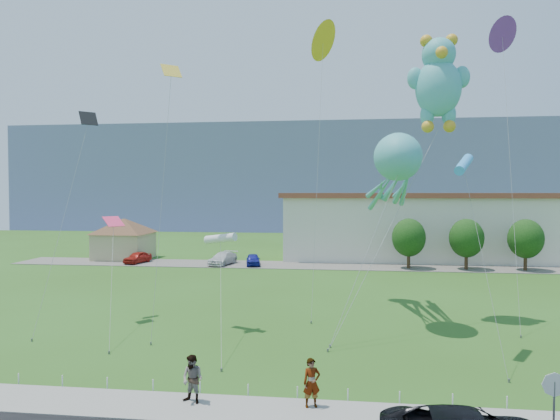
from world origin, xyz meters
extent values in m
plane|color=#2C5317|center=(0.00, 0.00, 0.00)|extent=(160.00, 160.00, 0.00)
cube|color=gray|center=(0.00, -2.75, 0.05)|extent=(80.00, 2.50, 0.10)
cube|color=#59544C|center=(0.00, 35.00, 0.03)|extent=(70.00, 6.00, 0.06)
cube|color=slate|center=(0.00, 120.00, 12.50)|extent=(160.00, 50.00, 25.00)
cube|color=tan|center=(-24.00, 38.00, 1.60)|extent=(6.00, 6.00, 3.20)
pyramid|color=brown|center=(-24.00, 38.00, 4.10)|extent=(9.20, 9.20, 1.80)
cube|color=beige|center=(26.00, 44.00, 3.80)|extent=(60.00, 14.00, 7.60)
cube|color=brown|center=(26.00, 44.00, 7.90)|extent=(61.00, 15.00, 0.60)
cylinder|color=slate|center=(9.50, -4.20, 1.10)|extent=(0.07, 0.07, 2.20)
cylinder|color=red|center=(9.50, -4.20, 2.10)|extent=(0.76, 0.04, 0.76)
cylinder|color=white|center=(9.50, -4.22, 2.10)|extent=(0.80, 0.02, 0.80)
cylinder|color=white|center=(-11.00, -1.30, 0.25)|extent=(0.05, 0.05, 0.50)
cylinder|color=white|center=(-9.00, -1.30, 0.25)|extent=(0.05, 0.05, 0.50)
cylinder|color=white|center=(-7.00, -1.30, 0.25)|extent=(0.05, 0.05, 0.50)
cylinder|color=white|center=(-5.00, -1.30, 0.25)|extent=(0.05, 0.05, 0.50)
cylinder|color=white|center=(-3.00, -1.30, 0.25)|extent=(0.05, 0.05, 0.50)
cylinder|color=white|center=(-1.00, -1.30, 0.25)|extent=(0.05, 0.05, 0.50)
cylinder|color=white|center=(1.00, -1.30, 0.25)|extent=(0.05, 0.05, 0.50)
cylinder|color=white|center=(3.00, -1.30, 0.25)|extent=(0.05, 0.05, 0.50)
cylinder|color=white|center=(5.00, -1.30, 0.25)|extent=(0.05, 0.05, 0.50)
cylinder|color=white|center=(7.00, -1.30, 0.25)|extent=(0.05, 0.05, 0.50)
cylinder|color=white|center=(9.00, -1.30, 0.25)|extent=(0.05, 0.05, 0.50)
cylinder|color=#3F2B19|center=(10.00, 34.00, 1.10)|extent=(0.36, 0.36, 2.20)
ellipsoid|color=#14380F|center=(10.00, 34.00, 3.40)|extent=(3.60, 3.60, 4.14)
cylinder|color=#3F2B19|center=(16.00, 34.00, 1.10)|extent=(0.36, 0.36, 2.20)
ellipsoid|color=#14380F|center=(16.00, 34.00, 3.40)|extent=(3.60, 3.60, 4.14)
cylinder|color=#3F2B19|center=(22.00, 34.00, 1.10)|extent=(0.36, 0.36, 2.20)
ellipsoid|color=#14380F|center=(22.00, 34.00, 3.40)|extent=(3.60, 3.60, 4.14)
imported|color=gray|center=(1.62, -2.21, 1.03)|extent=(0.79, 0.65, 1.85)
imported|color=gray|center=(-2.98, -2.40, 1.02)|extent=(1.08, 0.96, 1.85)
imported|color=#A71D14|center=(-20.74, 34.37, 0.72)|extent=(2.50, 4.15, 1.32)
imported|color=silver|center=(-10.62, 34.42, 0.75)|extent=(2.96, 5.09, 1.39)
imported|color=navy|center=(-7.08, 34.22, 0.70)|extent=(2.19, 3.96, 1.28)
ellipsoid|color=#45A9AB|center=(6.09, 9.81, 10.38)|extent=(2.88, 3.75, 2.88)
sphere|color=white|center=(5.57, 8.68, 10.69)|extent=(0.45, 0.45, 0.45)
sphere|color=white|center=(6.60, 8.68, 10.69)|extent=(0.45, 0.45, 0.45)
cylinder|color=slate|center=(2.05, 4.72, 0.08)|extent=(0.10, 0.10, 0.16)
cylinder|color=gray|center=(4.07, 6.77, 4.87)|extent=(4.07, 4.12, 9.43)
ellipsoid|color=#45A9AB|center=(8.91, 12.48, 14.97)|extent=(2.93, 2.49, 3.66)
sphere|color=#45A9AB|center=(8.91, 12.48, 17.11)|extent=(2.14, 2.14, 2.14)
sphere|color=gold|center=(8.12, 12.48, 18.01)|extent=(0.79, 0.79, 0.79)
sphere|color=gold|center=(9.69, 12.48, 18.01)|extent=(0.79, 0.79, 0.79)
sphere|color=gold|center=(8.91, 11.58, 16.99)|extent=(0.79, 0.79, 0.79)
ellipsoid|color=#45A9AB|center=(7.44, 12.48, 15.64)|extent=(1.01, 0.72, 1.42)
ellipsoid|color=#45A9AB|center=(10.37, 12.48, 15.64)|extent=(1.01, 0.72, 1.42)
ellipsoid|color=#45A9AB|center=(8.23, 12.48, 13.27)|extent=(0.90, 0.79, 1.47)
ellipsoid|color=#45A9AB|center=(9.58, 12.48, 13.27)|extent=(0.90, 0.79, 1.47)
sphere|color=gold|center=(8.23, 12.25, 12.49)|extent=(0.79, 0.79, 0.79)
sphere|color=gold|center=(9.58, 12.25, 12.49)|extent=(0.79, 0.79, 0.79)
cylinder|color=slate|center=(2.16, 5.46, 0.08)|extent=(0.10, 0.10, 0.16)
cylinder|color=gray|center=(5.53, 8.97, 6.21)|extent=(6.78, 7.05, 12.12)
cylinder|color=silver|center=(-4.50, 8.41, 5.48)|extent=(0.50, 2.25, 0.87)
cylinder|color=slate|center=(-2.74, 1.29, 0.08)|extent=(0.10, 0.10, 0.16)
cylinder|color=gray|center=(-3.62, 4.85, 2.72)|extent=(1.79, 7.14, 5.14)
cube|color=#FA3768|center=(-11.71, 9.35, 6.40)|extent=(1.29, 1.29, 0.86)
cylinder|color=slate|center=(-9.02, 3.03, 0.08)|extent=(0.10, 0.10, 0.16)
cylinder|color=gray|center=(-10.37, 6.19, 3.18)|extent=(2.71, 6.34, 6.06)
cone|color=yellow|center=(1.31, 17.38, 19.75)|extent=(1.80, 1.33, 1.33)
cylinder|color=slate|center=(0.87, 10.21, 0.08)|extent=(0.10, 0.10, 0.16)
cylinder|color=gray|center=(1.09, 13.79, 9.86)|extent=(0.46, 7.20, 19.40)
cube|color=black|center=(-13.90, 10.48, 13.15)|extent=(1.29, 1.29, 0.86)
cylinder|color=slate|center=(-14.28, 4.58, 0.08)|extent=(0.10, 0.10, 0.16)
cylinder|color=gray|center=(-14.09, 7.53, 6.55)|extent=(0.40, 5.92, 12.80)
cylinder|color=#35A1F1|center=(8.86, 5.29, 9.67)|extent=(0.50, 2.25, 0.87)
cylinder|color=slate|center=(9.97, 1.49, 0.08)|extent=(0.10, 0.10, 0.16)
cylinder|color=gray|center=(9.41, 3.39, 4.81)|extent=(1.13, 3.83, 9.32)
cone|color=purple|center=(14.41, 17.76, 19.84)|extent=(1.80, 1.33, 1.33)
cylinder|color=slate|center=(12.87, 8.53, 0.08)|extent=(0.10, 0.10, 0.16)
cylinder|color=gray|center=(13.64, 13.14, 9.90)|extent=(1.57, 9.25, 19.49)
cube|color=yellow|center=(-7.36, 8.04, 15.49)|extent=(1.29, 1.29, 0.86)
cylinder|color=slate|center=(-7.48, 4.74, 0.08)|extent=(0.10, 0.10, 0.16)
cylinder|color=gray|center=(-7.42, 6.39, 7.73)|extent=(0.14, 3.32, 15.14)
camera|label=1|loc=(2.68, -20.88, 8.24)|focal=32.00mm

